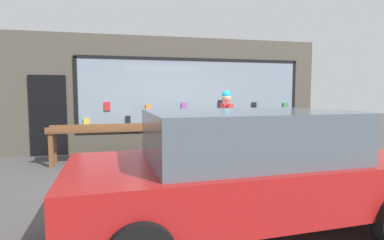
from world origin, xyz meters
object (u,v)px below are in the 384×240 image
(display_table_left, at_px, (111,132))
(parked_car, at_px, (245,167))
(sandwich_board_sign, at_px, (314,136))
(person_browsing, at_px, (226,120))
(display_table_right, at_px, (238,129))
(small_dog, at_px, (248,152))

(display_table_left, xyz_separation_m, parked_car, (1.73, -4.00, 0.03))
(display_table_left, relative_size, sandwich_board_sign, 3.09)
(person_browsing, bearing_deg, display_table_right, -37.03)
(display_table_right, height_order, sandwich_board_sign, sandwich_board_sign)
(person_browsing, relative_size, small_dog, 3.08)
(sandwich_board_sign, bearing_deg, display_table_left, 164.78)
(display_table_left, bearing_deg, person_browsing, -12.70)
(display_table_right, distance_m, small_dog, 0.92)
(small_dog, xyz_separation_m, sandwich_board_sign, (2.29, 0.78, 0.22))
(small_dog, relative_size, parked_car, 0.13)
(person_browsing, xyz_separation_m, sandwich_board_sign, (2.76, 0.58, -0.53))
(display_table_left, bearing_deg, small_dog, -14.31)
(display_table_left, height_order, sandwich_board_sign, sandwich_board_sign)
(sandwich_board_sign, bearing_deg, display_table_right, 164.51)
(display_table_right, relative_size, parked_car, 0.68)
(display_table_right, bearing_deg, display_table_left, -179.96)
(display_table_left, height_order, person_browsing, person_browsing)
(display_table_left, distance_m, small_dog, 3.26)
(display_table_left, distance_m, sandwich_board_sign, 5.42)
(parked_car, bearing_deg, display_table_right, 66.67)
(sandwich_board_sign, bearing_deg, parked_car, -147.84)
(small_dog, height_order, parked_car, parked_car)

